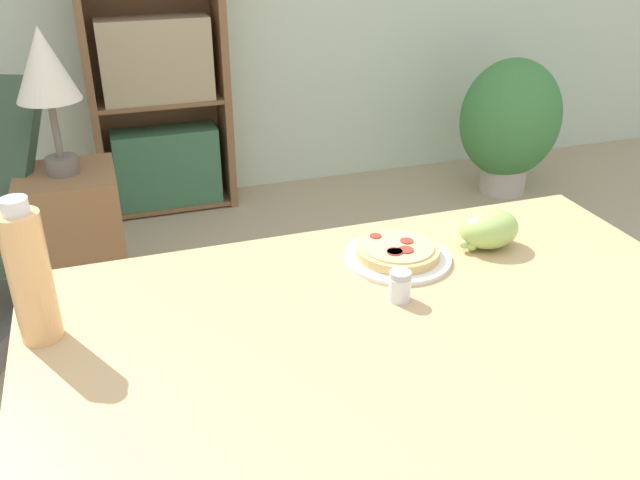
# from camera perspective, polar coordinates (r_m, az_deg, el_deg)

# --- Properties ---
(dining_table) EXTENTS (1.31, 0.91, 0.75)m
(dining_table) POSITION_cam_1_polar(r_m,az_deg,el_deg) (1.26, 6.93, -11.65)
(dining_table) COLOR tan
(dining_table) RESTS_ON ground_plane
(pizza_on_plate) EXTENTS (0.23, 0.23, 0.04)m
(pizza_on_plate) POSITION_cam_1_polar(r_m,az_deg,el_deg) (1.44, 6.56, -1.14)
(pizza_on_plate) COLOR white
(pizza_on_plate) RESTS_ON dining_table
(grape_bunch) EXTENTS (0.14, 0.10, 0.09)m
(grape_bunch) POSITION_cam_1_polar(r_m,az_deg,el_deg) (1.52, 14.04, 0.92)
(grape_bunch) COLOR #A8CC66
(grape_bunch) RESTS_ON dining_table
(drink_bottle) EXTENTS (0.07, 0.07, 0.26)m
(drink_bottle) POSITION_cam_1_polar(r_m,az_deg,el_deg) (1.23, -23.24, -2.75)
(drink_bottle) COLOR #EFB270
(drink_bottle) RESTS_ON dining_table
(salt_shaker) EXTENTS (0.04, 0.04, 0.06)m
(salt_shaker) POSITION_cam_1_polar(r_m,az_deg,el_deg) (1.29, 6.72, -3.87)
(salt_shaker) COLOR white
(salt_shaker) RESTS_ON dining_table
(bookshelf) EXTENTS (0.66, 0.26, 1.64)m
(bookshelf) POSITION_cam_1_polar(r_m,az_deg,el_deg) (3.38, -13.74, 14.95)
(bookshelf) COLOR brown
(bookshelf) RESTS_ON ground_plane
(side_table) EXTENTS (0.34, 0.34, 0.58)m
(side_table) POSITION_cam_1_polar(r_m,az_deg,el_deg) (2.64, -19.77, -0.53)
(side_table) COLOR brown
(side_table) RESTS_ON ground_plane
(table_lamp) EXTENTS (0.21, 0.21, 0.50)m
(table_lamp) POSITION_cam_1_polar(r_m,az_deg,el_deg) (2.43, -22.15, 13.03)
(table_lamp) COLOR #665B51
(table_lamp) RESTS_ON side_table
(potted_plant_floor) EXTENTS (0.54, 0.46, 0.72)m
(potted_plant_floor) POSITION_cam_1_polar(r_m,az_deg,el_deg) (3.72, 15.71, 9.51)
(potted_plant_floor) COLOR #BCB2A3
(potted_plant_floor) RESTS_ON ground_plane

